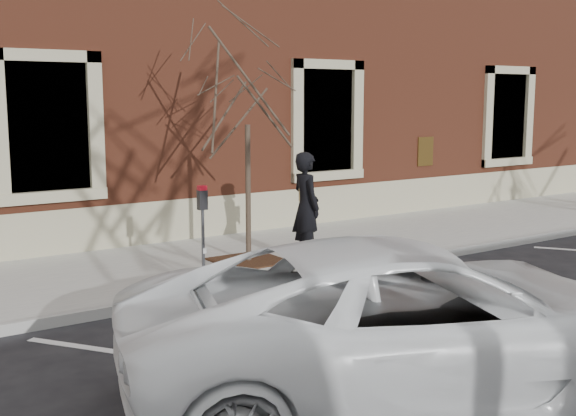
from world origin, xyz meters
TOP-DOWN VIEW (x-y plane):
  - ground at (0.00, 0.00)m, footprint 120.00×120.00m
  - sidewalk_near at (0.00, 1.75)m, footprint 40.00×3.50m
  - curb_near at (0.00, -0.05)m, footprint 40.00×0.12m
  - parking_stripes at (0.00, -2.20)m, footprint 28.00×4.40m
  - building_civic at (0.00, 7.74)m, footprint 40.00×8.62m
  - man at (0.45, 0.71)m, footprint 0.53×0.73m
  - parking_meter at (-1.73, 0.30)m, footprint 0.13×0.10m
  - tree_grate at (-0.43, 1.16)m, footprint 1.11×1.11m
  - sapling at (-0.43, 1.16)m, footprint 2.52×2.52m
  - white_truck at (-1.85, -4.27)m, footprint 6.15×4.28m

SIDE VIEW (x-z plane):
  - ground at x=0.00m, z-range 0.00..0.00m
  - parking_stripes at x=0.00m, z-range 0.00..0.01m
  - sidewalk_near at x=0.00m, z-range 0.00..0.15m
  - curb_near at x=0.00m, z-range 0.00..0.15m
  - tree_grate at x=-0.43m, z-range 0.15..0.18m
  - white_truck at x=-1.85m, z-range 0.00..1.56m
  - man at x=0.45m, z-range 0.15..2.00m
  - parking_meter at x=-1.73m, z-range 0.44..1.91m
  - sapling at x=-0.43m, z-range 0.99..5.18m
  - building_civic at x=0.00m, z-range 0.00..8.00m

